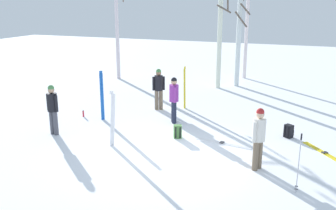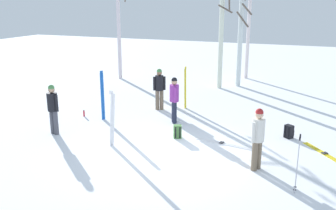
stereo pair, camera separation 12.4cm
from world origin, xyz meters
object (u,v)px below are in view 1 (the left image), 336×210
object	(u,v)px
person_0	(159,86)
birch_tree_3	(248,10)
person_2	(174,97)
birch_tree_0	(117,17)
birch_tree_1	(220,36)
person_1	(259,135)
backpack_0	(289,131)
ski_pair_planted_2	(113,119)
ski_pair_lying_0	(324,153)
ski_poles_0	(299,161)
water_bottle_0	(83,114)
birch_tree_2	(239,34)
ski_pair_planted_0	(102,96)
backpack_1	(178,132)
ski_pair_lying_1	(223,143)
person_3	(52,106)
ski_pair_planted_1	(185,88)

from	to	relation	value
person_0	birch_tree_3	xyz separation A→B (m)	(2.16, 7.83, 2.88)
person_2	birch_tree_0	size ratio (longest dim) A/B	0.25
person_0	birch_tree_1	bearing A→B (deg)	74.17
person_1	backpack_0	xyz separation A→B (m)	(0.62, 2.85, -0.77)
ski_pair_planted_2	birch_tree_1	bearing A→B (deg)	82.97
person_2	ski_pair_lying_0	distance (m)	5.40
person_2	ski_poles_0	distance (m)	5.94
water_bottle_0	birch_tree_0	distance (m)	8.10
person_0	birch_tree_1	size ratio (longest dim) A/B	0.33
person_0	birch_tree_2	bearing A→B (deg)	69.06
ski_pair_planted_0	birch_tree_2	bearing A→B (deg)	64.81
person_1	ski_pair_lying_0	bearing A→B (deg)	47.20
backpack_1	ski_poles_0	bearing A→B (deg)	-31.19
person_1	ski_pair_lying_1	bearing A→B (deg)	130.10
person_2	backpack_0	distance (m)	4.18
backpack_0	birch_tree_0	xyz separation A→B (m)	(-9.88, 6.52, 3.28)
birch_tree_1	birch_tree_2	distance (m)	1.15
person_3	ski_pair_lying_1	size ratio (longest dim) A/B	0.92
ski_pair_planted_2	ski_poles_0	xyz separation A→B (m)	(5.50, -0.93, -0.13)
person_1	ski_pair_lying_1	size ratio (longest dim) A/B	0.92
ski_pair_planted_1	birch_tree_1	size ratio (longest dim) A/B	0.34
ski_pair_lying_1	ski_pair_planted_2	bearing A→B (deg)	-155.35
backpack_0	water_bottle_0	distance (m)	7.68
birch_tree_2	person_0	bearing A→B (deg)	-110.94
person_2	ski_pair_lying_0	bearing A→B (deg)	-11.88
ski_pair_lying_1	birch_tree_0	world-z (taller)	birch_tree_0
person_2	birch_tree_2	size ratio (longest dim) A/B	0.33
person_2	birch_tree_3	xyz separation A→B (m)	(0.97, 9.22, 2.88)
ski_pair_lying_1	ski_poles_0	size ratio (longest dim) A/B	1.31
ski_pair_planted_2	birch_tree_3	distance (m)	12.61
ski_pair_planted_0	ski_pair_planted_2	world-z (taller)	ski_pair_planted_0
birch_tree_2	ski_pair_lying_0	bearing A→B (deg)	-62.44
person_3	backpack_0	bearing A→B (deg)	18.91
person_2	water_bottle_0	size ratio (longest dim) A/B	6.81
ski_pair_lying_0	water_bottle_0	world-z (taller)	water_bottle_0
person_1	backpack_1	world-z (taller)	person_1
ski_pair_planted_2	ski_pair_lying_1	bearing A→B (deg)	24.65
ski_pair_planted_2	person_0	bearing A→B (deg)	93.19
ski_pair_planted_0	birch_tree_1	world-z (taller)	birch_tree_1
person_2	ski_pair_planted_1	xyz separation A→B (m)	(-0.25, 1.94, -0.10)
ski_pair_lying_1	birch_tree_1	world-z (taller)	birch_tree_1
person_1	birch_tree_2	bearing A→B (deg)	104.20
ski_pair_lying_0	birch_tree_2	xyz separation A→B (m)	(-4.23, 8.11, 2.69)
ski_pair_lying_1	backpack_0	bearing A→B (deg)	35.18
birch_tree_1	birch_tree_3	xyz separation A→B (m)	(0.80, 3.04, 1.20)
birch_tree_1	ski_pair_planted_0	bearing A→B (deg)	-112.37
ski_pair_lying_1	birch_tree_1	bearing A→B (deg)	105.01
person_3	water_bottle_0	world-z (taller)	person_3
ski_pair_planted_0	ski_pair_lying_0	xyz separation A→B (m)	(7.84, -0.44, -0.93)
person_0	ski_pair_planted_2	distance (m)	4.28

